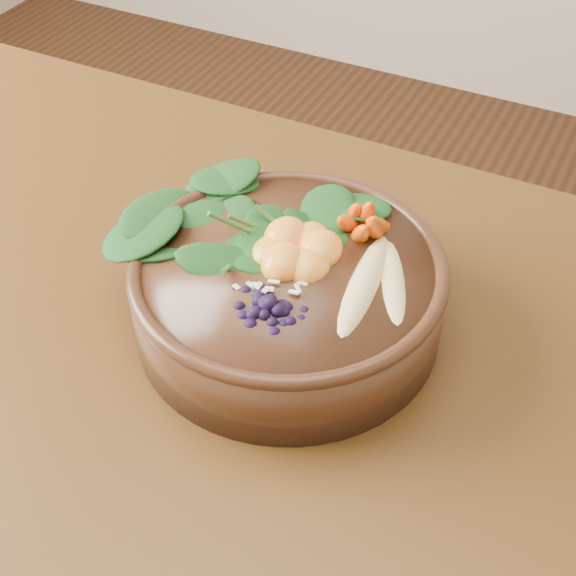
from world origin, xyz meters
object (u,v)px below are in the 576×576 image
dining_table (167,404)px  kale_heap (265,197)px  stoneware_bowl (288,295)px  mandarin_cluster (297,239)px  blueberry_pile (267,291)px  banana_halves (380,271)px  carrot_cluster (370,192)px

dining_table → kale_heap: kale_heap is taller
dining_table → kale_heap: bearing=71.3°
stoneware_bowl → mandarin_cluster: 0.06m
stoneware_bowl → blueberry_pile: blueberry_pile is taller
banana_halves → mandarin_cluster: 0.09m
dining_table → blueberry_pile: bearing=11.1°
stoneware_bowl → dining_table: bearing=-140.5°
carrot_cluster → stoneware_bowl: bearing=-123.7°
carrot_cluster → kale_heap: bearing=-169.5°
carrot_cluster → blueberry_pile: size_ratio=0.60×
kale_heap → dining_table: bearing=-108.7°
kale_heap → banana_halves: size_ratio=1.15×
mandarin_cluster → blueberry_pile: (0.01, -0.08, 0.00)m
carrot_cluster → mandarin_cluster: (-0.05, -0.07, -0.03)m
carrot_cluster → banana_halves: bearing=-66.9°
kale_heap → carrot_cluster: carrot_cluster is taller
mandarin_cluster → dining_table: bearing=-134.7°
carrot_cluster → mandarin_cluster: size_ratio=0.87×
blueberry_pile → banana_halves: bearing=45.3°
dining_table → stoneware_bowl: size_ratio=5.14×
dining_table → stoneware_bowl: stoneware_bowl is taller
stoneware_bowl → carrot_cluster: (0.05, 0.09, 0.08)m
stoneware_bowl → blueberry_pile: 0.09m
dining_table → mandarin_cluster: bearing=45.3°
dining_table → blueberry_pile: 0.23m
carrot_cluster → banana_halves: (0.04, -0.07, -0.03)m
kale_heap → mandarin_cluster: bearing=-35.0°
stoneware_bowl → kale_heap: (-0.06, 0.06, 0.07)m
dining_table → banana_halves: banana_halves is taller
mandarin_cluster → kale_heap: bearing=145.0°
carrot_cluster → blueberry_pile: carrot_cluster is taller
banana_halves → stoneware_bowl: bearing=-177.3°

